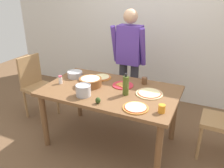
{
  "coord_description": "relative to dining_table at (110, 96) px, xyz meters",
  "views": [
    {
      "loc": [
        1.07,
        -2.27,
        1.93
      ],
      "look_at": [
        0.0,
        0.05,
        0.81
      ],
      "focal_mm": 37.04,
      "sensor_mm": 36.0,
      "label": 1
    }
  ],
  "objects": [
    {
      "name": "ground",
      "position": [
        0.0,
        0.0,
        -0.67
      ],
      "size": [
        8.0,
        8.0,
        0.0
      ],
      "primitive_type": "plane",
      "color": "brown"
    },
    {
      "name": "wall_back",
      "position": [
        0.0,
        1.6,
        0.63
      ],
      "size": [
        5.6,
        0.1,
        2.6
      ],
      "primitive_type": "cube",
      "color": "silver",
      "rests_on": "ground"
    },
    {
      "name": "dining_table",
      "position": [
        0.0,
        0.0,
        0.0
      ],
      "size": [
        1.6,
        0.96,
        0.76
      ],
      "color": "brown",
      "rests_on": "ground"
    },
    {
      "name": "person_cook",
      "position": [
        -0.05,
        0.76,
        0.27
      ],
      "size": [
        0.49,
        0.25,
        1.62
      ],
      "color": "#2D2D38",
      "rests_on": "ground"
    },
    {
      "name": "chair_wooden_left",
      "position": [
        -1.32,
        0.16,
        -0.13
      ],
      "size": [
        0.45,
        0.45,
        0.95
      ],
      "color": "#A37A4C",
      "rests_on": "ground"
    },
    {
      "name": "pizza_raw_on_board",
      "position": [
        0.46,
        0.07,
        0.1
      ],
      "size": [
        0.31,
        0.31,
        0.02
      ],
      "color": "beige",
      "rests_on": "dining_table"
    },
    {
      "name": "pizza_cooked_on_tray",
      "position": [
        -0.26,
        0.28,
        0.1
      ],
      "size": [
        0.26,
        0.26,
        0.02
      ],
      "color": "#C67A33",
      "rests_on": "dining_table"
    },
    {
      "name": "pizza_second_cooked",
      "position": [
        0.43,
        -0.31,
        0.1
      ],
      "size": [
        0.27,
        0.27,
        0.02
      ],
      "color": "#C67A33",
      "rests_on": "dining_table"
    },
    {
      "name": "plate_with_slice",
      "position": [
        0.1,
        0.16,
        0.1
      ],
      "size": [
        0.26,
        0.26,
        0.02
      ],
      "color": "red",
      "rests_on": "dining_table"
    },
    {
      "name": "popcorn_bowl",
      "position": [
        -0.27,
        -0.01,
        0.15
      ],
      "size": [
        0.28,
        0.28,
        0.11
      ],
      "color": "brown",
      "rests_on": "dining_table"
    },
    {
      "name": "mixing_bowl_steel",
      "position": [
        -0.6,
        0.16,
        0.13
      ],
      "size": [
        0.2,
        0.2,
        0.08
      ],
      "color": "#B7B7BC",
      "rests_on": "dining_table"
    },
    {
      "name": "olive_oil_bottle",
      "position": [
        0.22,
        -0.05,
        0.2
      ],
      "size": [
        0.07,
        0.07,
        0.26
      ],
      "color": "#47561E",
      "rests_on": "dining_table"
    },
    {
      "name": "steel_pot",
      "position": [
        -0.2,
        -0.28,
        0.16
      ],
      "size": [
        0.17,
        0.17,
        0.13
      ],
      "color": "#B7B7BC",
      "rests_on": "dining_table"
    },
    {
      "name": "cup_orange",
      "position": [
        0.69,
        -0.28,
        0.13
      ],
      "size": [
        0.07,
        0.07,
        0.08
      ],
      "primitive_type": "cylinder",
      "color": "orange",
      "rests_on": "dining_table"
    },
    {
      "name": "cup_small_brown",
      "position": [
        0.32,
        0.33,
        0.13
      ],
      "size": [
        0.07,
        0.07,
        0.08
      ],
      "primitive_type": "cylinder",
      "color": "brown",
      "rests_on": "dining_table"
    },
    {
      "name": "salt_shaker",
      "position": [
        -0.65,
        -0.1,
        0.14
      ],
      "size": [
        0.04,
        0.04,
        0.11
      ],
      "color": "white",
      "rests_on": "dining_table"
    },
    {
      "name": "avocado",
      "position": [
        0.03,
        -0.37,
        0.13
      ],
      "size": [
        0.06,
        0.06,
        0.07
      ],
      "primitive_type": "ellipsoid",
      "color": "#2D4219",
      "rests_on": "dining_table"
    }
  ]
}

